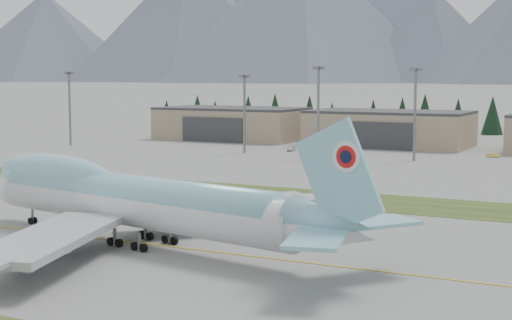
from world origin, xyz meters
The scene contains 10 objects.
ground centered at (0.00, 0.00, 0.00)m, with size 7000.00×7000.00×0.00m, color slate.
grass_strip_far centered at (0.00, 45.00, 0.00)m, with size 400.00×18.00×0.08m, color #2D4017.
taxiway_line_main centered at (0.00, 0.00, 0.00)m, with size 400.00×0.40×0.02m, color gold.
boeing_747_freighter centered at (-1.63, -0.52, 5.71)m, with size 66.07×55.69×17.33m.
hangar_left centered at (-70.00, 149.90, 5.39)m, with size 48.00×26.60×10.80m.
hangar_center centered at (-15.00, 149.90, 5.39)m, with size 48.00×26.60×10.80m.
floodlight_masts centered at (-11.39, 109.19, 16.11)m, with size 207.69×8.61×24.18m.
service_vehicle_a centered at (-34.60, 120.57, 0.00)m, with size 1.56×3.86×1.31m, color silver.
service_vehicle_b centered at (19.64, 129.62, 0.00)m, with size 1.24×3.53×1.16m, color yellow.
conifer_belt centered at (5.95, 211.80, 6.97)m, with size 275.41×15.70×16.83m.
Camera 1 is at (57.27, -81.51, 21.54)m, focal length 55.00 mm.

